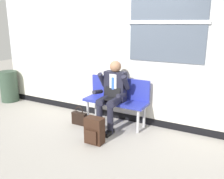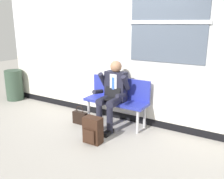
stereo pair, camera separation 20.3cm
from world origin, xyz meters
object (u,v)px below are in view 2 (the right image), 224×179
Objects in this scene: bench_with_person at (118,97)px; backpack at (93,130)px; person_seated at (112,93)px; handbag at (80,117)px; trash_bin at (14,85)px.

bench_with_person is 2.79× the size of backpack.
backpack is (0.06, -0.71, -0.45)m from person_seated.
person_seated reaches higher than bench_with_person.
handbag is at bearing -146.01° from bench_with_person.
handbag is at bearing 142.66° from backpack.
handbag is 2.44m from trash_bin.
handbag is 0.48× the size of trash_bin.
person_seated reaches higher than handbag.
person_seated is 0.84m from backpack.
handbag is (-0.66, 0.50, -0.08)m from backpack.
handbag is (-0.60, -0.41, -0.40)m from bench_with_person.
trash_bin is at bearing 170.86° from handbag.
backpack is at bearing -86.44° from bench_with_person.
handbag is (-0.60, -0.21, -0.53)m from person_seated.
bench_with_person is at bearing 33.99° from handbag.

